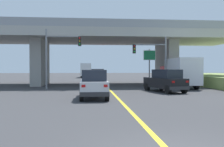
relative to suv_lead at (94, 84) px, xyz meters
name	(u,v)px	position (x,y,z in m)	size (l,w,h in m)	color
ground	(105,85)	(1.69, 14.75, -1.01)	(160.00, 160.00, 0.00)	#353538
overpass_bridge	(105,42)	(1.69, 14.75, 4.50)	(34.70, 10.56, 7.53)	#A8A59E
lane_divider_stripe	(117,98)	(1.69, 0.11, -1.01)	(0.20, 23.97, 0.01)	yellow
suv_lead	(94,84)	(0.00, 0.00, 0.00)	(1.90, 4.53, 2.02)	silver
suv_crossing	(165,81)	(6.46, 4.17, 0.00)	(3.02, 5.00, 2.02)	black
box_truck	(180,73)	(9.40, 8.47, 0.64)	(2.33, 6.92, 3.17)	red
sedan_oncoming	(97,76)	(0.88, 18.87, 0.00)	(2.04, 4.84, 2.02)	maroon
traffic_signal_nearside	(154,56)	(6.74, 9.03, 2.47)	(3.73, 0.36, 5.55)	slate
traffic_signal_farside	(58,51)	(-3.48, 8.09, 2.86)	(3.59, 0.36, 6.10)	slate
highway_sign	(149,59)	(6.84, 11.67, 2.20)	(1.46, 0.17, 4.42)	slate
semi_truck_distant	(86,70)	(-1.01, 39.89, 0.66)	(2.33, 7.37, 3.20)	red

